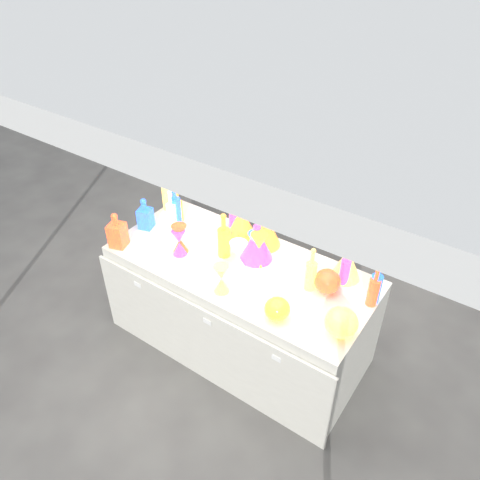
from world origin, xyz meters
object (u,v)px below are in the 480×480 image
Objects in this scene: hourglass_0 at (180,239)px; globe_0 at (277,310)px; display_table at (239,306)px; cardboard_box_closed at (325,167)px; bottle_0 at (178,205)px; lampshade_0 at (264,228)px.

hourglass_0 is 1.40× the size of globe_0.
globe_0 is (0.45, -0.27, 0.44)m from display_table.
bottle_0 is (-0.07, -2.45, 0.71)m from cardboard_box_closed.
cardboard_box_closed is at bearing 103.05° from display_table.
globe_0 reaches higher than display_table.
globe_0 is (1.06, -2.89, 0.64)m from cardboard_box_closed.
globe_0 reaches higher than cardboard_box_closed.
globe_0 is 0.54× the size of lampshade_0.
hourglass_0 is (0.19, -2.73, 0.68)m from cardboard_box_closed.
lampshade_0 reaches higher than bottle_0.
bottle_0 reaches higher than globe_0.
lampshade_0 reaches higher than display_table.
display_table is 6.95× the size of bottle_0.
lampshade_0 is (0.62, -2.33, 0.72)m from cardboard_box_closed.
bottle_0 is 1.22m from globe_0.
lampshade_0 is (0.68, 0.11, 0.01)m from bottle_0.
bottle_0 is at bearing -91.38° from cardboard_box_closed.
lampshade_0 reaches higher than cardboard_box_closed.
bottle_0 is 1.75× the size of globe_0.
cardboard_box_closed is 3.14m from globe_0.
bottle_0 is 0.94× the size of lampshade_0.
display_table is 0.59m from lampshade_0.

